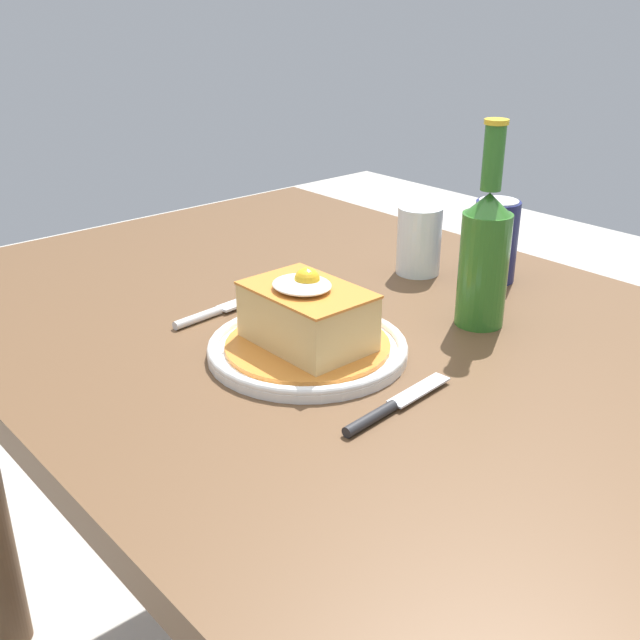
{
  "coord_description": "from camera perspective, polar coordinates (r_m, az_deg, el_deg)",
  "views": [
    {
      "loc": [
        0.66,
        -0.63,
        1.16
      ],
      "look_at": [
        0.03,
        -0.07,
        0.79
      ],
      "focal_mm": 42.6,
      "sensor_mm": 36.0,
      "label": 1
    }
  ],
  "objects": [
    {
      "name": "dining_table",
      "position": [
        1.05,
        2.07,
        -6.02
      ],
      "size": [
        1.27,
        0.86,
        0.75
      ],
      "color": "brown",
      "rests_on": "ground_plane"
    },
    {
      "name": "main_plate",
      "position": [
        0.92,
        -0.94,
        -2.1
      ],
      "size": [
        0.24,
        0.24,
        0.02
      ],
      "color": "white",
      "rests_on": "dining_table"
    },
    {
      "name": "sandwich_meal",
      "position": [
        0.9,
        -0.97,
        0.08
      ],
      "size": [
        0.2,
        0.2,
        0.1
      ],
      "color": "orange",
      "rests_on": "main_plate"
    },
    {
      "name": "fork",
      "position": [
        1.03,
        -8.26,
        0.5
      ],
      "size": [
        0.03,
        0.14,
        0.01
      ],
      "color": "silver",
      "rests_on": "dining_table"
    },
    {
      "name": "knife",
      "position": [
        0.8,
        4.91,
        -6.75
      ],
      "size": [
        0.03,
        0.17,
        0.01
      ],
      "color": "#262628",
      "rests_on": "dining_table"
    },
    {
      "name": "soda_can",
      "position": [
        1.17,
        13.02,
        5.81
      ],
      "size": [
        0.07,
        0.07,
        0.12
      ],
      "color": "#191E51",
      "rests_on": "dining_table"
    },
    {
      "name": "beer_bottle_green",
      "position": [
        1.0,
        12.27,
        5.01
      ],
      "size": [
        0.06,
        0.06,
        0.27
      ],
      "color": "#2D6B23",
      "rests_on": "dining_table"
    },
    {
      "name": "drinking_glass",
      "position": [
        1.18,
        7.43,
        5.62
      ],
      "size": [
        0.07,
        0.07,
        0.1
      ],
      "color": "#3F2314",
      "rests_on": "dining_table"
    }
  ]
}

